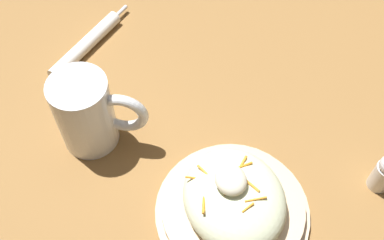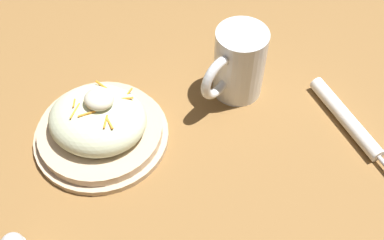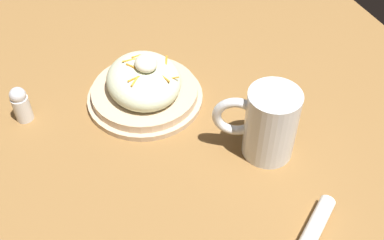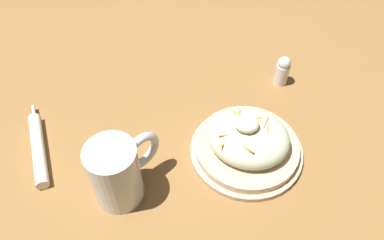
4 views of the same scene
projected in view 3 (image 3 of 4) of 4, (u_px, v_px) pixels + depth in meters
name	position (u px, v px, depth m)	size (l,w,h in m)	color
ground_plane	(119.00, 174.00, 0.84)	(1.43, 1.43, 0.00)	olive
salad_plate	(144.00, 86.00, 0.94)	(0.23, 0.23, 0.11)	#D1B28E
beer_mug	(268.00, 126.00, 0.83)	(0.10, 0.14, 0.14)	white
salt_shaker	(21.00, 104.00, 0.91)	(0.03, 0.03, 0.08)	white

